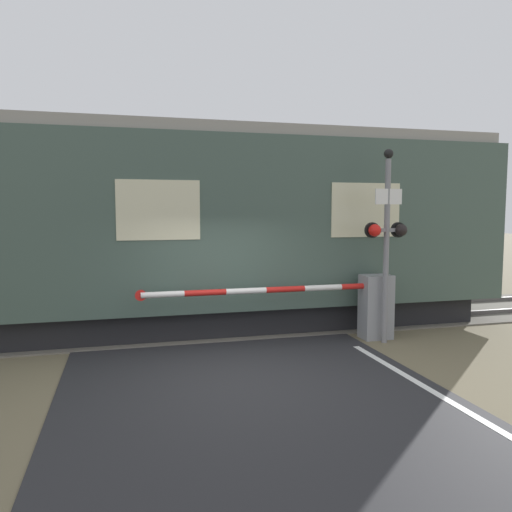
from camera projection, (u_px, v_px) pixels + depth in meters
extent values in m
plane|color=#6B6047|center=(241.00, 375.00, 7.88)|extent=(80.00, 80.00, 0.00)
cube|color=#666056|center=(205.00, 325.00, 11.31)|extent=(36.00, 3.20, 0.03)
cube|color=#595451|center=(210.00, 329.00, 10.61)|extent=(36.00, 0.08, 0.10)
cube|color=#595451|center=(200.00, 315.00, 12.00)|extent=(36.00, 0.08, 0.10)
cube|color=black|center=(156.00, 315.00, 11.00)|extent=(14.17, 2.70, 0.60)
cube|color=#42564C|center=(154.00, 222.00, 10.82)|extent=(15.40, 3.18, 3.49)
cube|color=gray|center=(152.00, 135.00, 10.65)|extent=(15.09, 2.93, 0.24)
cube|color=beige|center=(366.00, 210.00, 10.34)|extent=(1.54, 0.02, 1.12)
cube|color=beige|center=(159.00, 210.00, 9.25)|extent=(1.54, 0.02, 1.12)
cube|color=gray|center=(376.00, 307.00, 10.12)|extent=(0.60, 0.44, 1.30)
cylinder|color=gray|center=(376.00, 285.00, 10.08)|extent=(0.16, 0.16, 0.18)
cylinder|color=red|center=(359.00, 286.00, 9.98)|extent=(0.78, 0.11, 0.11)
cylinder|color=white|center=(323.00, 288.00, 9.78)|extent=(0.78, 0.11, 0.11)
cylinder|color=red|center=(285.00, 289.00, 9.58)|extent=(0.78, 0.11, 0.11)
cylinder|color=white|center=(246.00, 291.00, 9.38)|extent=(0.78, 0.11, 0.11)
cylinder|color=red|center=(205.00, 293.00, 9.19)|extent=(0.78, 0.11, 0.11)
cylinder|color=white|center=(163.00, 295.00, 8.99)|extent=(0.78, 0.11, 0.11)
cylinder|color=red|center=(141.00, 295.00, 8.89)|extent=(0.20, 0.02, 0.20)
cylinder|color=gray|center=(386.00, 252.00, 9.68)|extent=(0.11, 0.11, 3.58)
cube|color=gray|center=(387.00, 230.00, 9.65)|extent=(0.68, 0.07, 0.07)
sphere|color=red|center=(375.00, 230.00, 9.52)|extent=(0.24, 0.24, 0.24)
sphere|color=black|center=(401.00, 230.00, 9.67)|extent=(0.24, 0.24, 0.24)
cylinder|color=black|center=(372.00, 230.00, 9.63)|extent=(0.30, 0.06, 0.30)
cylinder|color=black|center=(398.00, 230.00, 9.77)|extent=(0.30, 0.06, 0.30)
cube|color=white|center=(389.00, 197.00, 9.55)|extent=(0.56, 0.02, 0.30)
sphere|color=black|center=(389.00, 154.00, 9.51)|extent=(0.18, 0.18, 0.18)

